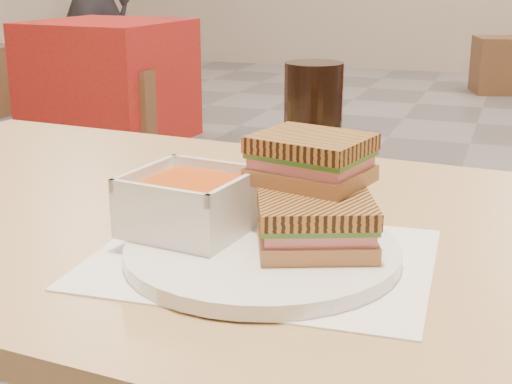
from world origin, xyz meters
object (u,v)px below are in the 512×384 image
(bg_table_0, at_px, (110,82))
(plate, at_px, (262,252))
(panini_lower, at_px, (316,225))
(bg_chair_2l, at_px, (500,65))
(soup_bowl, at_px, (190,205))
(patron_a, at_px, (92,0))
(cola_glass, at_px, (313,125))
(bg_chair_0r, at_px, (125,107))
(main_table, at_px, (199,300))

(bg_table_0, bearing_deg, plate, -56.86)
(panini_lower, distance_m, bg_chair_2l, 5.92)
(soup_bowl, relative_size, bg_table_0, 0.15)
(bg_chair_2l, height_order, patron_a, patron_a)
(panini_lower, distance_m, patron_a, 5.19)
(cola_glass, xyz_separation_m, patron_a, (-2.83, 4.02, -0.05))
(soup_bowl, relative_size, cola_glass, 0.80)
(plate, height_order, patron_a, patron_a)
(cola_glass, height_order, patron_a, patron_a)
(soup_bowl, bearing_deg, bg_chair_2l, 88.65)
(cola_glass, xyz_separation_m, bg_chair_0r, (-1.90, 2.81, -0.59))
(plate, bearing_deg, bg_chair_0r, 122.00)
(soup_bowl, bearing_deg, main_table, 110.66)
(bg_table_0, bearing_deg, bg_chair_0r, -38.43)
(main_table, height_order, panini_lower, panini_lower)
(cola_glass, relative_size, bg_chair_0r, 0.34)
(bg_chair_0r, relative_size, patron_a, 0.31)
(bg_chair_2l, bearing_deg, patron_a, -151.14)
(soup_bowl, distance_m, patron_a, 5.10)
(soup_bowl, height_order, bg_chair_0r, soup_bowl)
(plate, xyz_separation_m, bg_chair_2l, (0.05, 5.90, -0.53))
(main_table, relative_size, cola_glass, 7.57)
(panini_lower, relative_size, patron_a, 0.09)
(bg_chair_0r, height_order, patron_a, patron_a)
(panini_lower, height_order, bg_chair_0r, panini_lower)
(bg_table_0, xyz_separation_m, bg_chair_2l, (2.16, 2.68, -0.13))
(main_table, bearing_deg, soup_bowl, -69.34)
(plate, bearing_deg, panini_lower, 8.25)
(bg_table_0, relative_size, patron_a, 0.56)
(panini_lower, bearing_deg, bg_table_0, 123.86)
(plate, relative_size, bg_chair_2l, 0.55)
(bg_chair_2l, relative_size, patron_a, 0.32)
(cola_glass, height_order, bg_chair_0r, cola_glass)
(cola_glass, bearing_deg, main_table, -120.15)
(panini_lower, distance_m, bg_chair_0r, 3.70)
(soup_bowl, bearing_deg, bg_chair_0r, 120.97)
(plate, xyz_separation_m, patron_a, (-2.86, 4.30, 0.02))
(panini_lower, bearing_deg, bg_chair_0r, 122.77)
(cola_glass, distance_m, patron_a, 4.92)
(patron_a, bearing_deg, cola_glass, -54.83)
(soup_bowl, xyz_separation_m, bg_chair_2l, (0.14, 5.89, -0.56))
(bg_table_0, height_order, patron_a, patron_a)
(bg_chair_2l, bearing_deg, main_table, -91.73)
(main_table, xyz_separation_m, patron_a, (-2.74, 4.19, 0.15))
(bg_chair_0r, bearing_deg, main_table, -58.72)
(panini_lower, relative_size, bg_table_0, 0.16)
(soup_bowl, xyz_separation_m, cola_glass, (0.06, 0.26, 0.04))
(cola_glass, xyz_separation_m, bg_table_0, (-2.08, 2.95, -0.47))
(plate, height_order, bg_chair_2l, plate)
(main_table, height_order, bg_chair_2l, main_table)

